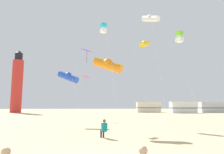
# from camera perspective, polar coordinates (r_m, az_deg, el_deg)

# --- Properties ---
(kite_flyer_standing) EXTENTS (0.45, 0.56, 1.16)m
(kite_flyer_standing) POSITION_cam_1_polar(r_m,az_deg,el_deg) (13.30, -2.28, -13.84)
(kite_flyer_standing) COLOR #147F84
(kite_flyer_standing) RESTS_ON ground
(kite_diamond_violet) EXTENTS (1.77, 1.82, 7.39)m
(kite_diamond_violet) POSITION_cam_1_polar(r_m,az_deg,el_deg) (19.91, -7.09, 6.58)
(kite_diamond_violet) COLOR silver
(kite_diamond_violet) RESTS_ON ground
(kite_tube_blue) EXTENTS (3.05, 2.67, 5.76)m
(kite_tube_blue) POSITION_cam_1_polar(r_m,az_deg,el_deg) (22.84, -11.94, 0.09)
(kite_tube_blue) COLOR silver
(kite_tube_blue) RESTS_ON ground
(kite_tube_gold) EXTENTS (2.79, 3.04, 11.30)m
(kite_tube_gold) POSITION_cam_1_polar(r_m,az_deg,el_deg) (29.97, 8.98, 9.02)
(kite_tube_gold) COLOR silver
(kite_tube_gold) RESTS_ON ground
(kite_tube_white) EXTENTS (2.39, 2.70, 12.85)m
(kite_tube_white) POSITION_cam_1_polar(r_m,az_deg,el_deg) (25.74, 10.54, 15.57)
(kite_tube_white) COLOR silver
(kite_tube_white) RESTS_ON ground
(kite_box_cyan) EXTENTS (1.92, 1.92, 11.89)m
(kite_box_cyan) POSITION_cam_1_polar(r_m,az_deg,el_deg) (25.88, -2.38, 13.29)
(kite_box_cyan) COLOR silver
(kite_box_cyan) RESTS_ON ground
(kite_diamond_rainbow) EXTENTS (2.41, 1.88, 6.20)m
(kite_diamond_rainbow) POSITION_cam_1_polar(r_m,az_deg,el_deg) (29.35, -7.17, -0.26)
(kite_diamond_rainbow) COLOR silver
(kite_diamond_rainbow) RESTS_ON ground
(kite_tube_orange) EXTENTS (2.52, 1.83, 5.90)m
(kite_tube_orange) POSITION_cam_1_polar(r_m,az_deg,el_deg) (16.41, -1.17, 3.43)
(kite_tube_orange) COLOR silver
(kite_tube_orange) RESTS_ON ground
(kite_box_lime) EXTENTS (3.46, 2.43, 9.79)m
(kite_box_lime) POSITION_cam_1_polar(r_m,az_deg,el_deg) (23.49, 18.00, 10.45)
(kite_box_lime) COLOR silver
(kite_box_lime) RESTS_ON ground
(lighthouse_distant) EXTENTS (2.80, 2.80, 16.80)m
(lighthouse_distant) POSITION_cam_1_polar(r_m,az_deg,el_deg) (60.88, -24.62, -1.50)
(lighthouse_distant) COLOR red
(lighthouse_distant) RESTS_ON ground
(rv_van_cream) EXTENTS (6.49, 2.49, 2.80)m
(rv_van_cream) POSITION_cam_1_polar(r_m,az_deg,el_deg) (57.76, 9.99, -8.19)
(rv_van_cream) COLOR beige
(rv_van_cream) RESTS_ON ground
(rv_van_white) EXTENTS (6.52, 2.58, 2.80)m
(rv_van_white) POSITION_cam_1_polar(r_m,az_deg,el_deg) (55.52, 18.94, -7.92)
(rv_van_white) COLOR white
(rv_van_white) RESTS_ON ground
(rv_van_silver) EXTENTS (6.56, 2.69, 2.80)m
(rv_van_silver) POSITION_cam_1_polar(r_m,az_deg,el_deg) (60.96, 25.83, -7.51)
(rv_van_silver) COLOR #B7BABF
(rv_van_silver) RESTS_ON ground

